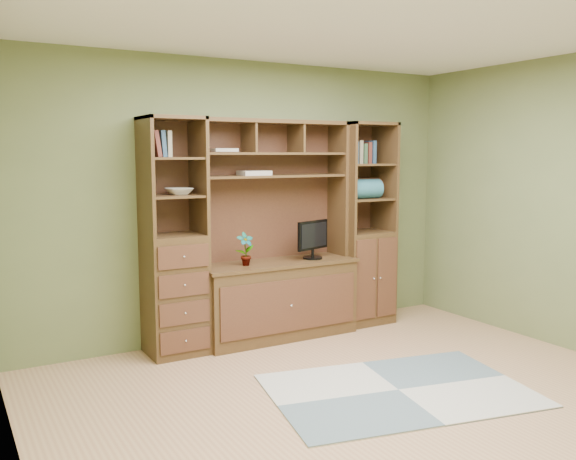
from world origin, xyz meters
TOP-DOWN VIEW (x-y plane):
  - room at (0.00, 0.00)m, footprint 4.60×4.10m
  - center_hutch at (0.17, 1.73)m, footprint 1.54×0.53m
  - left_tower at (-0.83, 1.77)m, footprint 0.50×0.45m
  - right_tower at (1.20, 1.77)m, footprint 0.55×0.45m
  - rug at (0.29, 0.11)m, footprint 2.08×1.60m
  - monitor at (0.54, 1.70)m, footprint 0.46×0.31m
  - orchid at (-0.18, 1.70)m, footprint 0.16×0.11m
  - magazines at (-0.03, 1.82)m, footprint 0.27×0.20m
  - bowl at (-0.77, 1.77)m, footprint 0.24×0.24m
  - blanket_teal at (1.17, 1.73)m, footprint 0.34×0.19m
  - blanket_red at (1.26, 1.85)m, footprint 0.36×0.20m

SIDE VIEW (x-z plane):
  - rug at x=0.29m, z-range 0.00..0.01m
  - orchid at x=-0.18m, z-range 0.73..1.03m
  - monitor at x=0.54m, z-range 0.73..1.24m
  - center_hutch at x=0.17m, z-range 0.00..2.05m
  - left_tower at x=-0.83m, z-range 0.00..2.05m
  - right_tower at x=1.20m, z-range 0.00..2.05m
  - room at x=0.00m, z-range -0.02..2.62m
  - blanket_teal at x=1.17m, z-range 1.29..1.48m
  - blanket_red at x=1.26m, z-range 1.29..1.49m
  - bowl at x=-0.77m, z-range 1.39..1.45m
  - magazines at x=-0.03m, z-range 1.54..1.58m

